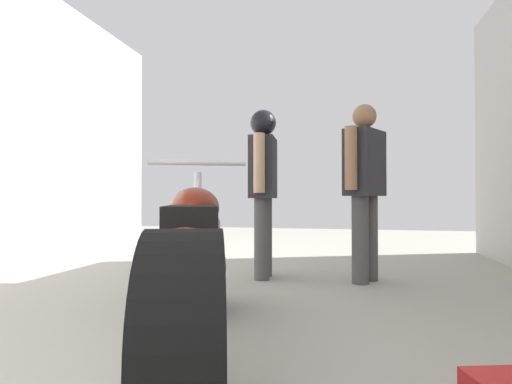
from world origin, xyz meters
TOP-DOWN VIEW (x-y plane):
  - ground_plane at (0.00, 3.09)m, footprint 14.81×14.81m
  - motorcycle_maroon_cruiser at (0.06, 2.15)m, footprint 1.01×2.14m
  - mechanic_in_blue at (0.96, 4.10)m, footprint 0.41×0.62m
  - mechanic_with_helmet at (0.01, 4.09)m, footprint 0.25×0.64m

SIDE VIEW (x-z plane):
  - ground_plane at x=0.00m, z-range 0.00..0.00m
  - motorcycle_maroon_cruiser at x=0.06m, z-range -0.09..0.93m
  - mechanic_in_blue at x=0.96m, z-range 0.11..1.73m
  - mechanic_with_helmet at x=0.01m, z-range 0.16..1.78m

